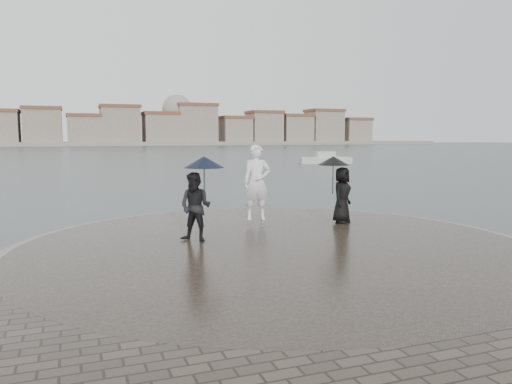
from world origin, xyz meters
name	(u,v)px	position (x,y,z in m)	size (l,w,h in m)	color
ground	(353,305)	(0.00, 0.00, 0.00)	(400.00, 400.00, 0.00)	#2B3835
kerb_ring	(275,252)	(0.00, 3.50, 0.16)	(12.50, 12.50, 0.32)	gray
quay_tip	(275,251)	(0.00, 3.50, 0.18)	(11.90, 11.90, 0.36)	#2D261E
statue	(257,182)	(0.78, 6.83, 1.50)	(0.83, 0.54, 2.27)	white
visitor_left	(198,196)	(-1.62, 4.47, 1.46)	(1.26, 1.10, 2.04)	black
visitor_right	(340,186)	(2.86, 5.49, 1.43)	(1.20, 1.02, 1.95)	black
far_skyline	(63,128)	(-6.29, 160.71, 5.61)	(260.00, 20.00, 37.00)	gray
boats	(143,164)	(1.69, 38.95, 0.38)	(42.62, 6.55, 1.50)	beige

